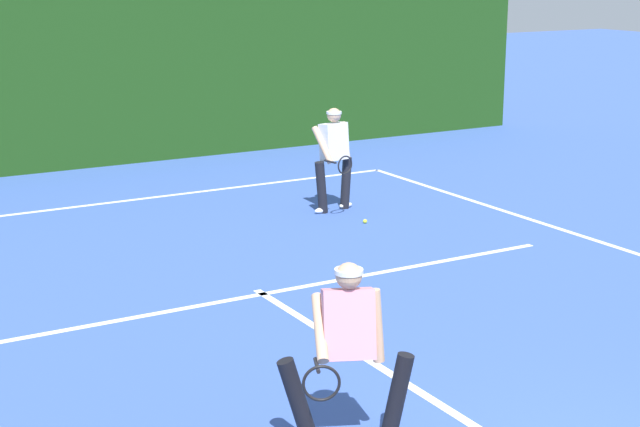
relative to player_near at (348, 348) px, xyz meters
name	(u,v)px	position (x,y,z in m)	size (l,w,h in m)	color
court_line_baseline_far	(116,202)	(1.15, 9.24, -0.87)	(10.42, 0.10, 0.01)	white
court_line_service	(263,294)	(1.15, 3.80, -0.87)	(8.49, 0.10, 0.01)	white
court_line_centre	(408,384)	(1.15, 0.77, -0.87)	(0.10, 6.40, 0.01)	white
player_near	(348,348)	(0.00, 0.00, 0.00)	(1.16, 0.85, 1.59)	black
player_far	(334,155)	(4.00, 6.92, 0.05)	(0.79, 0.87, 1.67)	black
tennis_ball	(365,221)	(4.00, 5.99, -0.84)	(0.07, 0.07, 0.07)	#D1E033
back_fence_windscreen	(59,83)	(1.15, 12.27, 0.81)	(21.69, 0.12, 3.37)	#1A4013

